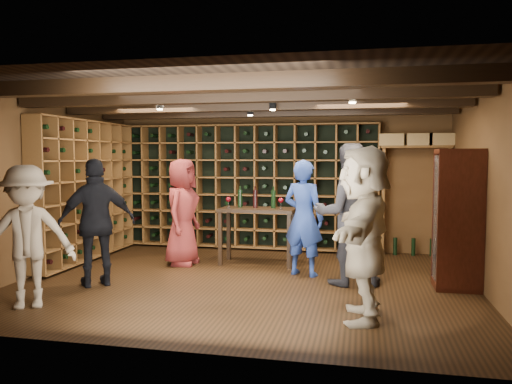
% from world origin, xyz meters
% --- Properties ---
extents(ground, '(6.00, 6.00, 0.00)m').
position_xyz_m(ground, '(0.00, 0.00, 0.00)').
color(ground, black).
rests_on(ground, ground).
extents(room_shell, '(6.00, 6.00, 6.00)m').
position_xyz_m(room_shell, '(0.00, 0.05, 2.42)').
color(room_shell, brown).
rests_on(room_shell, ground).
extents(wine_rack_back, '(4.65, 0.30, 2.20)m').
position_xyz_m(wine_rack_back, '(-0.52, 2.33, 1.15)').
color(wine_rack_back, brown).
rests_on(wine_rack_back, ground).
extents(wine_rack_left, '(0.30, 2.65, 2.20)m').
position_xyz_m(wine_rack_left, '(-2.83, 0.82, 1.15)').
color(wine_rack_left, brown).
rests_on(wine_rack_left, ground).
extents(crate_shelf, '(1.20, 0.32, 2.07)m').
position_xyz_m(crate_shelf, '(2.41, 2.32, 1.57)').
color(crate_shelf, brown).
rests_on(crate_shelf, ground).
extents(display_cabinet, '(0.55, 0.50, 1.75)m').
position_xyz_m(display_cabinet, '(2.71, 0.20, 0.86)').
color(display_cabinet, '#35120A').
rests_on(display_cabinet, ground).
extents(man_blue_shirt, '(0.70, 0.57, 1.64)m').
position_xyz_m(man_blue_shirt, '(0.73, 0.52, 0.82)').
color(man_blue_shirt, navy).
rests_on(man_blue_shirt, ground).
extents(man_grey_suit, '(1.05, 0.91, 1.85)m').
position_xyz_m(man_grey_suit, '(1.35, 0.14, 0.93)').
color(man_grey_suit, black).
rests_on(man_grey_suit, ground).
extents(guest_red_floral, '(0.56, 0.83, 1.65)m').
position_xyz_m(guest_red_floral, '(-1.21, 0.84, 0.83)').
color(guest_red_floral, maroon).
rests_on(guest_red_floral, ground).
extents(guest_woman_black, '(1.01, 0.93, 1.66)m').
position_xyz_m(guest_woman_black, '(-1.83, -0.62, 0.83)').
color(guest_woman_black, black).
rests_on(guest_woman_black, ground).
extents(guest_khaki, '(1.19, 1.01, 1.59)m').
position_xyz_m(guest_khaki, '(-2.11, -1.64, 0.80)').
color(guest_khaki, '#807058').
rests_on(guest_khaki, ground).
extents(guest_beige, '(0.56, 1.67, 1.80)m').
position_xyz_m(guest_beige, '(1.55, -1.28, 0.90)').
color(guest_beige, tan).
rests_on(guest_beige, ground).
extents(tasting_table, '(1.17, 0.59, 1.16)m').
position_xyz_m(tasting_table, '(-0.07, 1.11, 0.78)').
color(tasting_table, black).
rests_on(tasting_table, ground).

